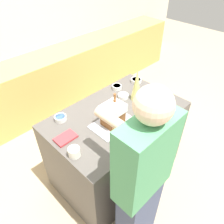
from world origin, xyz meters
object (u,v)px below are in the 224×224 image
object	(u,v)px
candy_bowl_front_corner	(123,96)
decorative_tree	(137,85)
candy_bowl_near_tray_right	(60,118)
mug	(74,152)
person	(141,183)
candy_bowl_near_tray_left	(136,80)
baking_tray	(113,124)
gingerbread_house	(113,114)
cookbook	(66,138)
candy_bowl_far_left	(117,87)

from	to	relation	value
candy_bowl_front_corner	decorative_tree	bearing A→B (deg)	-56.26
candy_bowl_near_tray_right	mug	world-z (taller)	mug
person	candy_bowl_near_tray_left	bearing A→B (deg)	41.76
candy_bowl_front_corner	candy_bowl_near_tray_left	size ratio (longest dim) A/B	0.90
decorative_tree	candy_bowl_front_corner	bearing A→B (deg)	123.74
baking_tray	gingerbread_house	bearing A→B (deg)	28.27
candy_bowl_front_corner	cookbook	distance (m)	0.84
decorative_tree	candy_bowl_near_tray_left	distance (m)	0.39
gingerbread_house	candy_bowl_far_left	world-z (taller)	gingerbread_house
decorative_tree	person	distance (m)	1.06
decorative_tree	mug	distance (m)	0.99
decorative_tree	cookbook	distance (m)	0.92
decorative_tree	candy_bowl_near_tray_left	size ratio (longest dim) A/B	2.74
candy_bowl_far_left	mug	distance (m)	1.07
baking_tray	cookbook	bearing A→B (deg)	159.83
candy_bowl_near_tray_left	person	world-z (taller)	person
mug	candy_bowl_front_corner	bearing A→B (deg)	17.29
candy_bowl_front_corner	candy_bowl_near_tray_left	xyz separation A→B (m)	(0.36, 0.11, 0.00)
candy_bowl_front_corner	cookbook	size ratio (longest dim) A/B	0.61
baking_tray	mug	bearing A→B (deg)	-174.62
candy_bowl_front_corner	person	size ratio (longest dim) A/B	0.07
baking_tray	candy_bowl_near_tray_left	bearing A→B (deg)	24.45
baking_tray	candy_bowl_near_tray_left	size ratio (longest dim) A/B	3.16
candy_bowl_near_tray_left	decorative_tree	bearing A→B (deg)	-141.15
gingerbread_house	cookbook	size ratio (longest dim) A/B	1.59
candy_bowl_near_tray_left	mug	distance (m)	1.31
decorative_tree	baking_tray	bearing A→B (deg)	-166.17
decorative_tree	cookbook	world-z (taller)	decorative_tree
candy_bowl_front_corner	mug	xyz separation A→B (m)	(-0.89, -0.28, 0.02)
candy_bowl_near_tray_right	person	bearing A→B (deg)	-88.12
candy_bowl_front_corner	candy_bowl_near_tray_left	distance (m)	0.37
gingerbread_house	cookbook	distance (m)	0.48
candy_bowl_near_tray_left	cookbook	bearing A→B (deg)	-171.29
mug	person	distance (m)	0.58
candy_bowl_near_tray_right	mug	bearing A→B (deg)	-111.21
gingerbread_house	mug	xyz separation A→B (m)	(-0.49, -0.05, -0.08)
person	gingerbread_house	bearing A→B (deg)	63.92
gingerbread_house	cookbook	xyz separation A→B (m)	(-0.44, 0.16, -0.11)
baking_tray	decorative_tree	world-z (taller)	decorative_tree
candy_bowl_far_left	person	bearing A→B (deg)	-127.49
baking_tray	gingerbread_house	distance (m)	0.12
candy_bowl_near_tray_right	decorative_tree	bearing A→B (deg)	-20.05
candy_bowl_far_left	candy_bowl_near_tray_left	world-z (taller)	candy_bowl_far_left
baking_tray	candy_bowl_near_tray_left	distance (m)	0.83
candy_bowl_near_tray_right	candy_bowl_near_tray_left	bearing A→B (deg)	-3.35
decorative_tree	candy_bowl_near_tray_left	xyz separation A→B (m)	(0.28, 0.23, -0.16)
candy_bowl_far_left	candy_bowl_near_tray_left	xyz separation A→B (m)	(0.28, -0.06, -0.00)
gingerbread_house	candy_bowl_front_corner	distance (m)	0.47
decorative_tree	candy_bowl_near_tray_right	world-z (taller)	decorative_tree
candy_bowl_near_tray_right	candy_bowl_front_corner	xyz separation A→B (m)	(0.71, -0.17, -0.00)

